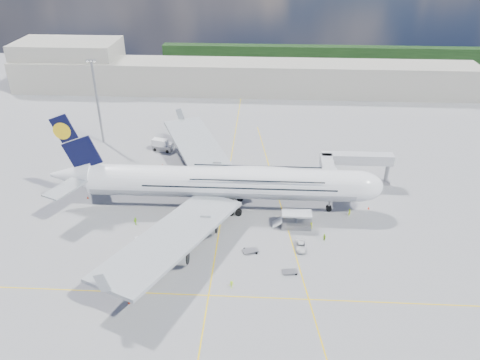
# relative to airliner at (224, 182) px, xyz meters

# --- Properties ---
(ground) EXTENTS (300.00, 300.00, 0.00)m
(ground) POSITION_rel_airliner_xyz_m (-0.26, -10.00, -6.87)
(ground) COLOR gray
(ground) RESTS_ON ground
(taxi_line_main) EXTENTS (0.25, 220.00, 0.01)m
(taxi_line_main) POSITION_rel_airliner_xyz_m (-0.26, -10.00, -6.86)
(taxi_line_main) COLOR yellow
(taxi_line_main) RESTS_ON ground
(taxi_line_cross) EXTENTS (120.00, 0.25, 0.01)m
(taxi_line_cross) POSITION_rel_airliner_xyz_m (-0.26, -30.00, -6.86)
(taxi_line_cross) COLOR yellow
(taxi_line_cross) RESTS_ON ground
(taxi_line_diag) EXTENTS (14.16, 99.06, 0.01)m
(taxi_line_diag) POSITION_rel_airliner_xyz_m (13.74, -0.00, -6.86)
(taxi_line_diag) COLOR yellow
(taxi_line_diag) RESTS_ON ground
(airliner) EXTENTS (77.26, 79.15, 23.71)m
(airliner) POSITION_rel_airliner_xyz_m (0.00, 0.00, 0.00)
(airliner) COLOR white
(airliner) RESTS_ON ground
(jet_bridge) EXTENTS (18.80, 12.10, 8.50)m
(jet_bridge) POSITION_rel_airliner_xyz_m (29.55, 10.94, -0.02)
(jet_bridge) COLOR #B7B7BC
(jet_bridge) RESTS_ON ground
(cargo_loader) EXTENTS (8.53, 3.20, 3.67)m
(cargo_loader) POSITION_rel_airliner_xyz_m (16.56, -7.11, -5.62)
(cargo_loader) COLOR silver
(cargo_loader) RESTS_ON ground
(light_mast) EXTENTS (3.00, 0.70, 25.50)m
(light_mast) POSITION_rel_airliner_xyz_m (-40.26, 35.00, 6.34)
(light_mast) COLOR gray
(light_mast) RESTS_ON ground
(terminal) EXTENTS (180.00, 16.00, 12.00)m
(terminal) POSITION_rel_airliner_xyz_m (-0.26, 85.00, -0.87)
(terminal) COLOR #B2AD9E
(terminal) RESTS_ON ground
(hangar) EXTENTS (40.00, 22.00, 18.00)m
(hangar) POSITION_rel_airliner_xyz_m (-70.26, 90.00, 2.13)
(hangar) COLOR #B2AD9E
(hangar) RESTS_ON ground
(tree_line) EXTENTS (160.00, 6.00, 8.00)m
(tree_line) POSITION_rel_airliner_xyz_m (39.74, 130.00, -2.87)
(tree_line) COLOR #193814
(tree_line) RESTS_ON ground
(dolly_row_a) EXTENTS (3.60, 2.45, 0.48)m
(dolly_row_a) POSITION_rel_airliner_xyz_m (-15.14, -18.30, -6.50)
(dolly_row_a) COLOR gray
(dolly_row_a) RESTS_ON ground
(dolly_row_b) EXTENTS (3.51, 2.28, 2.06)m
(dolly_row_b) POSITION_rel_airliner_xyz_m (-11.94, -16.04, -5.76)
(dolly_row_b) COLOR gray
(dolly_row_b) RESTS_ON ground
(dolly_row_c) EXTENTS (3.52, 2.35, 0.47)m
(dolly_row_c) POSITION_rel_airliner_xyz_m (-14.00, -19.65, -6.50)
(dolly_row_c) COLOR gray
(dolly_row_c) RESTS_ON ground
(dolly_back) EXTENTS (3.42, 2.57, 1.93)m
(dolly_back) POSITION_rel_airliner_xyz_m (-16.13, -15.86, -5.83)
(dolly_back) COLOR gray
(dolly_back) RESTS_ON ground
(dolly_nose_far) EXTENTS (3.06, 1.91, 0.42)m
(dolly_nose_far) POSITION_rel_airliner_xyz_m (14.81, -22.91, -6.54)
(dolly_nose_far) COLOR gray
(dolly_nose_far) RESTS_ON ground
(dolly_nose_near) EXTENTS (3.61, 2.74, 0.47)m
(dolly_nose_near) POSITION_rel_airliner_xyz_m (6.91, -16.81, -6.50)
(dolly_nose_near) COLOR gray
(dolly_nose_near) RESTS_ON ground
(baggage_tug) EXTENTS (2.94, 1.85, 1.70)m
(baggage_tug) POSITION_rel_airliner_xyz_m (-5.84, -14.32, -6.12)
(baggage_tug) COLOR white
(baggage_tug) RESTS_ON ground
(catering_truck_inner) EXTENTS (6.07, 2.71, 3.53)m
(catering_truck_inner) POSITION_rel_airliner_xyz_m (-8.80, 17.92, -5.20)
(catering_truck_inner) COLOR gray
(catering_truck_inner) RESTS_ON ground
(catering_truck_outer) EXTENTS (6.50, 3.61, 3.66)m
(catering_truck_outer) POSITION_rel_airliner_xyz_m (-20.88, 30.05, -5.17)
(catering_truck_outer) COLOR gray
(catering_truck_outer) RESTS_ON ground
(service_van) EXTENTS (2.10, 4.54, 1.26)m
(service_van) POSITION_rel_airliner_xyz_m (17.38, -15.10, -6.24)
(service_van) COLOR white
(service_van) RESTS_ON ground
(crew_nose) EXTENTS (0.79, 0.79, 1.86)m
(crew_nose) POSITION_rel_airliner_xyz_m (29.22, -2.07, -5.94)
(crew_nose) COLOR #C8E418
(crew_nose) RESTS_ON ground
(crew_loader) EXTENTS (1.01, 1.06, 1.74)m
(crew_loader) POSITION_rel_airliner_xyz_m (22.44, -12.09, -6.00)
(crew_loader) COLOR #99DD17
(crew_loader) RESTS_ON ground
(crew_wing) EXTENTS (0.88, 1.23, 1.93)m
(crew_wing) POSITION_rel_airliner_xyz_m (-19.21, -8.36, -5.90)
(crew_wing) COLOR #8CDC17
(crew_wing) RESTS_ON ground
(crew_van) EXTENTS (0.83, 0.93, 1.60)m
(crew_van) POSITION_rel_airliner_xyz_m (20.03, -7.64, -6.07)
(crew_van) COLOR #D1ED18
(crew_van) RESTS_ON ground
(crew_tug) EXTENTS (1.14, 0.74, 1.65)m
(crew_tug) POSITION_rel_airliner_xyz_m (3.80, -27.82, -6.04)
(crew_tug) COLOR #ADEB18
(crew_tug) RESTS_ON ground
(cone_nose) EXTENTS (0.50, 0.50, 0.63)m
(cone_nose) POSITION_rel_airliner_xyz_m (34.29, 1.13, -6.56)
(cone_nose) COLOR #F4330C
(cone_nose) RESTS_ON ground
(cone_wing_left_inner) EXTENTS (0.41, 0.41, 0.53)m
(cone_wing_left_inner) POSITION_rel_airliner_xyz_m (-4.29, 7.09, -6.61)
(cone_wing_left_inner) COLOR #F4330C
(cone_wing_left_inner) RESTS_ON ground
(cone_wing_left_outer) EXTENTS (0.45, 0.45, 0.58)m
(cone_wing_left_outer) POSITION_rel_airliner_xyz_m (-18.95, 20.19, -6.59)
(cone_wing_left_outer) COLOR #F4330C
(cone_wing_left_outer) RESTS_ON ground
(cone_wing_right_inner) EXTENTS (0.43, 0.43, 0.55)m
(cone_wing_right_inner) POSITION_rel_airliner_xyz_m (-13.92, -12.57, -6.60)
(cone_wing_right_inner) COLOR #F4330C
(cone_wing_right_inner) RESTS_ON ground
(cone_wing_right_outer) EXTENTS (0.38, 0.38, 0.48)m
(cone_wing_right_outer) POSITION_rel_airliner_xyz_m (-14.22, -32.86, -6.64)
(cone_wing_right_outer) COLOR #F4330C
(cone_wing_right_outer) RESTS_ON ground
(cone_tail) EXTENTS (0.50, 0.50, 0.64)m
(cone_tail) POSITION_rel_airliner_xyz_m (-33.82, 2.09, -6.56)
(cone_tail) COLOR #F4330C
(cone_tail) RESTS_ON ground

